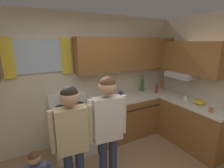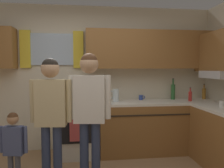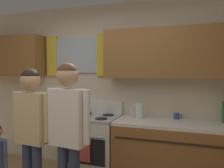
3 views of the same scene
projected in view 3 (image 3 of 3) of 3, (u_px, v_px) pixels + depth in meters
back_wall_unit at (116, 75)px, 3.59m from camera, size 4.60×0.42×2.60m
stove_oven at (94, 145)px, 3.49m from camera, size 0.72×0.67×1.10m
mug_cobalt_blue at (177, 116)px, 3.26m from camera, size 0.11×0.07×0.08m
water_pitcher at (139, 111)px, 3.29m from camera, size 0.19×0.11×0.22m
adult_holding_child at (31, 123)px, 2.54m from camera, size 0.50×0.22×1.60m
adult_in_plaid at (68, 123)px, 2.38m from camera, size 0.51×0.22×1.66m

